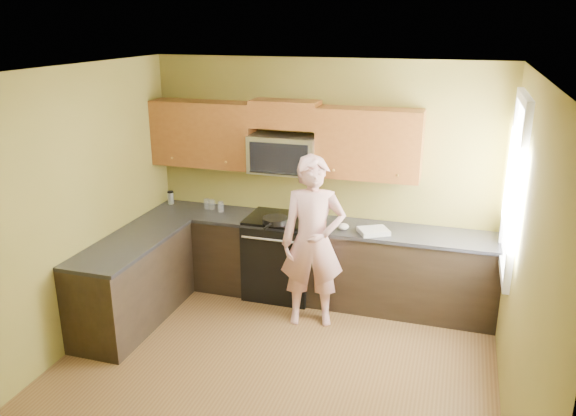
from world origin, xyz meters
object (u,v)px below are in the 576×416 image
at_px(microwave, 284,172).
at_px(frying_pan, 276,223).
at_px(stove, 281,256).
at_px(woman, 313,242).
at_px(travel_mug, 171,204).
at_px(butter_tub, 306,226).

height_order(microwave, frying_pan, microwave).
bearing_deg(frying_pan, stove, 93.68).
xyz_separation_m(woman, travel_mug, (-2.00, 0.69, 0.01)).
bearing_deg(woman, stove, 119.92).
distance_m(frying_pan, travel_mug, 1.53).
bearing_deg(woman, microwave, 113.86).
bearing_deg(butter_tub, travel_mug, 171.28).
xyz_separation_m(stove, frying_pan, (0.00, -0.20, 0.47)).
xyz_separation_m(woman, frying_pan, (-0.51, 0.33, 0.04)).
relative_size(butter_tub, travel_mug, 0.71).
height_order(stove, woman, woman).
relative_size(frying_pan, butter_tub, 4.35).
xyz_separation_m(frying_pan, travel_mug, (-1.48, 0.36, -0.03)).
distance_m(stove, travel_mug, 1.56).
bearing_deg(microwave, stove, -90.00).
height_order(stove, butter_tub, butter_tub).
xyz_separation_m(microwave, woman, (0.51, -0.65, -0.54)).
bearing_deg(stove, frying_pan, -89.85).
bearing_deg(frying_pan, microwave, 93.62).
relative_size(stove, travel_mug, 5.86).
relative_size(microwave, frying_pan, 1.52).
height_order(woman, butter_tub, woman).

